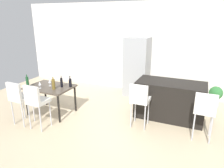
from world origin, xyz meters
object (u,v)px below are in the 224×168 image
bar_chair_middle (205,109)px  wine_bottle_near (53,84)px  wine_bottle_corner (62,82)px  wine_bottle_middle (27,82)px  dining_table (50,89)px  wine_glass_far (50,81)px  refrigerator (137,67)px  potted_plant (216,95)px  wine_glass_right (40,83)px  kitchen_island (170,100)px  bar_chair_left (140,99)px  dining_chair_far (36,100)px  wine_bottle_left (70,83)px  dining_chair_near (19,97)px

bar_chair_middle → wine_bottle_near: wine_bottle_near is taller
wine_bottle_corner → wine_bottle_middle: bearing=-158.0°
dining_table → wine_glass_far: 0.21m
wine_bottle_near → refrigerator: 2.75m
wine_bottle_corner → potted_plant: bearing=30.7°
wine_bottle_near → wine_glass_right: wine_bottle_near is taller
kitchen_island → wine_glass_far: bearing=-161.3°
dining_table → wine_bottle_middle: (-0.49, -0.25, 0.21)m
bar_chair_left → wine_glass_far: (-2.33, -0.18, 0.17)m
bar_chair_middle → wine_glass_far: bar_chair_middle is taller
bar_chair_middle → wine_bottle_corner: bar_chair_middle is taller
dining_chair_far → potted_plant: (3.69, 3.01, -0.37)m
dining_chair_far → wine_glass_right: 0.69m
kitchen_island → wine_bottle_middle: 3.60m
refrigerator → potted_plant: size_ratio=3.21×
bar_chair_middle → wine_bottle_corner: bearing=-177.7°
kitchen_island → wine_bottle_left: wine_bottle_left is taller
kitchen_island → dining_chair_near: (-3.11, -1.78, 0.24)m
kitchen_island → wine_bottle_near: wine_bottle_near is taller
dining_chair_near → wine_bottle_left: (0.75, 0.95, 0.15)m
wine_bottle_middle → wine_glass_far: size_ratio=1.83×
kitchen_island → wine_bottle_middle: bearing=-159.5°
bar_chair_left → wine_bottle_corner: size_ratio=3.46×
dining_chair_far → kitchen_island: bearing=34.3°
bar_chair_left → wine_bottle_middle: 2.84m
dining_chair_far → wine_bottle_corner: dining_chair_far is taller
kitchen_island → wine_bottle_corner: 2.74m
dining_chair_far → refrigerator: (1.35, 3.02, 0.22)m
wine_bottle_middle → wine_bottle_near: bearing=8.6°
dining_chair_near → wine_bottle_near: (0.49, 0.63, 0.17)m
refrigerator → potted_plant: (2.34, -0.01, -0.59)m
kitchen_island → dining_table: size_ratio=1.45×
dining_chair_near → potted_plant: (4.20, 3.01, -0.37)m
bar_chair_left → potted_plant: (1.64, 2.02, -0.37)m
dining_chair_far → wine_bottle_corner: size_ratio=3.46×
wine_bottle_left → wine_glass_right: size_ratio=1.67×
dining_table → potted_plant: dining_table is taller
bar_chair_left → wine_bottle_corner: 2.01m
dining_table → wine_glass_far: wine_glass_far is taller
dining_table → dining_chair_near: 0.81m
bar_chair_left → wine_bottle_corner: bar_chair_left is taller
kitchen_island → wine_glass_far: kitchen_island is taller
wine_bottle_left → bar_chair_left: bearing=1.0°
wine_bottle_corner → bar_chair_middle: bearing=2.3°
dining_table → refrigerator: 2.77m
refrigerator → wine_glass_far: bearing=-126.3°
bar_chair_left → wine_bottle_corner: bearing=-176.1°
dining_chair_far → wine_bottle_corner: bearing=86.1°
wine_bottle_middle → wine_glass_right: 0.37m
bar_chair_left → dining_chair_far: size_ratio=1.00×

